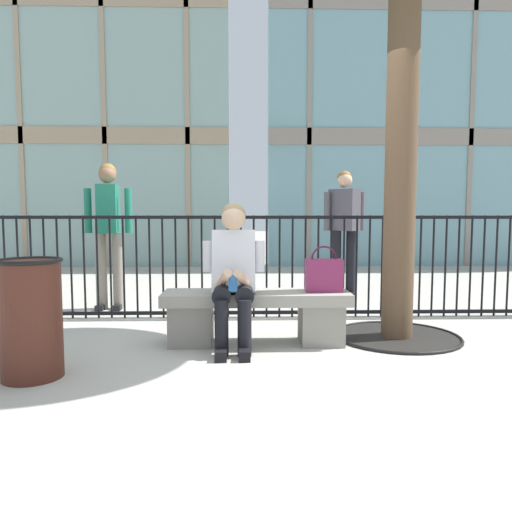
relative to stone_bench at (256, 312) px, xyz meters
name	(u,v)px	position (x,y,z in m)	size (l,w,h in m)	color
ground_plane	(256,343)	(0.00, 0.00, -0.27)	(60.00, 60.00, 0.00)	#B2ADA3
stone_bench	(256,312)	(0.00, 0.00, 0.00)	(1.60, 0.44, 0.45)	gray
seated_person_with_phone	(233,270)	(-0.19, -0.13, 0.38)	(0.52, 0.66, 1.21)	black
handbag_on_bench	(324,274)	(0.58, -0.01, 0.33)	(0.32, 0.14, 0.40)	#7A234C
bystander_at_railing	(344,223)	(1.26, 2.37, 0.73)	(0.55, 0.42, 1.71)	black
bystander_further_back	(109,224)	(-1.69, 1.56, 0.73)	(0.55, 0.41, 1.71)	gray
plaza_railing	(254,266)	(0.00, 1.06, 0.29)	(7.85, 0.04, 1.11)	black
trash_can	(31,317)	(-1.55, -0.83, 0.15)	(0.43, 0.43, 0.82)	#4C2319
building_facade_right	(509,59)	(5.68, 6.41, 4.24)	(10.52, 0.43, 9.00)	#729EA8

